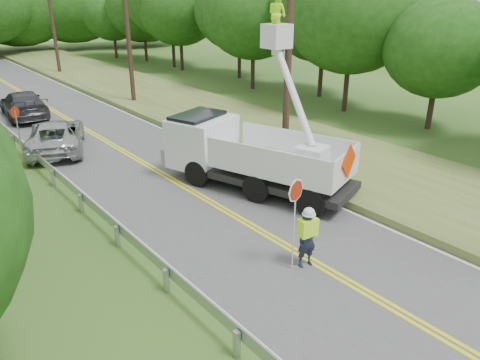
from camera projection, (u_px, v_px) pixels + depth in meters
ground at (387, 305)px, 11.73m from camera, size 140.00×140.00×0.00m
road at (135, 158)px, 21.79m from camera, size 7.20×96.00×0.03m
guardrail at (40, 161)px, 19.92m from camera, size 0.18×48.00×0.77m
utility_poles at (185, 32)px, 24.81m from camera, size 1.60×43.30×10.00m
tall_grass_verge at (250, 129)px, 25.83m from camera, size 7.00×96.00×0.30m
treeline_right at (245, 10)px, 36.19m from camera, size 10.40×53.03×10.72m
flagger at (307, 235)px, 12.99m from camera, size 1.12×0.52×2.80m
bucket_truck at (238, 144)px, 18.55m from camera, size 4.92×8.00×7.33m
suv_silver at (56, 135)px, 22.56m from camera, size 4.35×5.95×1.50m
suv_darkgrey at (23, 104)px, 28.35m from camera, size 2.76×5.74×1.61m
stop_sign_permanent at (17, 125)px, 20.98m from camera, size 0.47×0.31×2.54m
yard_sign at (318, 156)px, 20.55m from camera, size 0.47×0.23×0.72m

